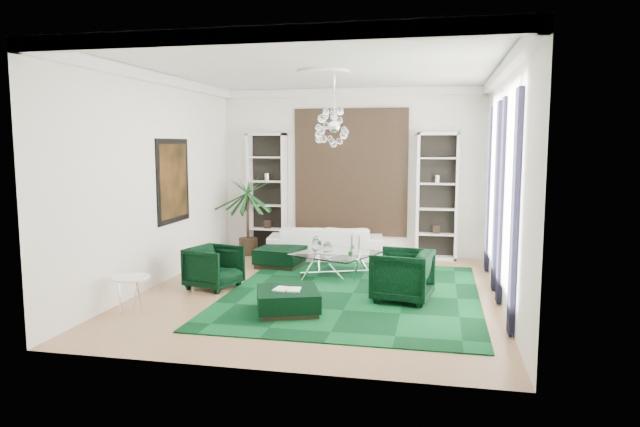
% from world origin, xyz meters
% --- Properties ---
extents(floor, '(6.00, 7.00, 0.02)m').
position_xyz_m(floor, '(0.00, 0.00, -0.01)').
color(floor, tan).
rests_on(floor, ground).
extents(ceiling, '(6.00, 7.00, 0.02)m').
position_xyz_m(ceiling, '(0.00, 0.00, 3.81)').
color(ceiling, white).
rests_on(ceiling, ground).
extents(wall_back, '(6.00, 0.02, 3.80)m').
position_xyz_m(wall_back, '(0.00, 3.51, 1.90)').
color(wall_back, white).
rests_on(wall_back, ground).
extents(wall_front, '(6.00, 0.02, 3.80)m').
position_xyz_m(wall_front, '(0.00, -3.51, 1.90)').
color(wall_front, white).
rests_on(wall_front, ground).
extents(wall_left, '(0.02, 7.00, 3.80)m').
position_xyz_m(wall_left, '(-3.01, 0.00, 1.90)').
color(wall_left, white).
rests_on(wall_left, ground).
extents(wall_right, '(0.02, 7.00, 3.80)m').
position_xyz_m(wall_right, '(3.01, 0.00, 1.90)').
color(wall_right, white).
rests_on(wall_right, ground).
extents(crown_molding, '(6.00, 7.00, 0.18)m').
position_xyz_m(crown_molding, '(0.00, 0.00, 3.70)').
color(crown_molding, white).
rests_on(crown_molding, ceiling).
extents(ceiling_medallion, '(0.90, 0.90, 0.05)m').
position_xyz_m(ceiling_medallion, '(0.00, 0.30, 3.77)').
color(ceiling_medallion, white).
rests_on(ceiling_medallion, ceiling).
extents(tapestry, '(2.50, 0.06, 2.80)m').
position_xyz_m(tapestry, '(0.00, 3.46, 1.90)').
color(tapestry, black).
rests_on(tapestry, wall_back).
extents(shelving_left, '(0.90, 0.38, 2.80)m').
position_xyz_m(shelving_left, '(-1.95, 3.31, 1.40)').
color(shelving_left, white).
rests_on(shelving_left, floor).
extents(shelving_right, '(0.90, 0.38, 2.80)m').
position_xyz_m(shelving_right, '(1.95, 3.31, 1.40)').
color(shelving_right, white).
rests_on(shelving_right, floor).
extents(painting, '(0.04, 1.30, 1.60)m').
position_xyz_m(painting, '(-2.97, 0.60, 1.85)').
color(painting, black).
rests_on(painting, wall_left).
extents(window_near, '(0.03, 1.10, 2.90)m').
position_xyz_m(window_near, '(2.99, -0.90, 1.90)').
color(window_near, white).
rests_on(window_near, wall_right).
extents(curtain_near_a, '(0.07, 0.30, 3.25)m').
position_xyz_m(curtain_near_a, '(2.96, -1.68, 1.65)').
color(curtain_near_a, black).
rests_on(curtain_near_a, floor).
extents(curtain_near_b, '(0.07, 0.30, 3.25)m').
position_xyz_m(curtain_near_b, '(2.96, -0.12, 1.65)').
color(curtain_near_b, black).
rests_on(curtain_near_b, floor).
extents(window_far, '(0.03, 1.10, 2.90)m').
position_xyz_m(window_far, '(2.99, 1.50, 1.90)').
color(window_far, white).
rests_on(window_far, wall_right).
extents(curtain_far_a, '(0.07, 0.30, 3.25)m').
position_xyz_m(curtain_far_a, '(2.96, 0.72, 1.65)').
color(curtain_far_a, black).
rests_on(curtain_far_a, floor).
extents(curtain_far_b, '(0.07, 0.30, 3.25)m').
position_xyz_m(curtain_far_b, '(2.96, 2.28, 1.65)').
color(curtain_far_b, black).
rests_on(curtain_far_b, floor).
extents(rug, '(4.20, 5.00, 0.02)m').
position_xyz_m(rug, '(0.58, -0.03, 0.01)').
color(rug, black).
rests_on(rug, floor).
extents(sofa, '(2.63, 1.30, 0.74)m').
position_xyz_m(sofa, '(-0.46, 2.85, 0.37)').
color(sofa, silver).
rests_on(sofa, floor).
extents(armchair_left, '(1.01, 1.00, 0.75)m').
position_xyz_m(armchair_left, '(-1.90, -0.12, 0.38)').
color(armchair_left, black).
rests_on(armchair_left, floor).
extents(armchair_right, '(1.06, 1.04, 0.84)m').
position_xyz_m(armchair_right, '(1.43, -0.28, 0.42)').
color(armchair_right, black).
rests_on(armchair_right, floor).
extents(coffee_table, '(1.77, 1.77, 0.46)m').
position_xyz_m(coffee_table, '(0.07, 1.21, 0.23)').
color(coffee_table, white).
rests_on(coffee_table, floor).
extents(ottoman_side, '(0.99, 0.99, 0.40)m').
position_xyz_m(ottoman_side, '(-1.23, 1.84, 0.20)').
color(ottoman_side, black).
rests_on(ottoman_side, floor).
extents(ottoman_front, '(1.16, 1.16, 0.36)m').
position_xyz_m(ottoman_front, '(-0.22, -1.32, 0.18)').
color(ottoman_front, black).
rests_on(ottoman_front, floor).
extents(book, '(0.41, 0.27, 0.03)m').
position_xyz_m(book, '(-0.22, -1.32, 0.38)').
color(book, white).
rests_on(book, ottoman_front).
extents(side_table, '(0.73, 0.73, 0.54)m').
position_xyz_m(side_table, '(-2.55, -1.78, 0.27)').
color(side_table, white).
rests_on(side_table, floor).
extents(palm, '(1.68, 1.68, 2.34)m').
position_xyz_m(palm, '(-2.31, 2.94, 1.17)').
color(palm, '#174C1D').
rests_on(palm, floor).
extents(chandelier, '(0.95, 0.95, 0.77)m').
position_xyz_m(chandelier, '(0.14, 0.56, 2.85)').
color(chandelier, white).
rests_on(chandelier, ceiling).
extents(table_plant, '(0.14, 0.12, 0.23)m').
position_xyz_m(table_plant, '(0.40, 0.93, 0.57)').
color(table_plant, '#174C1D').
rests_on(table_plant, coffee_table).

